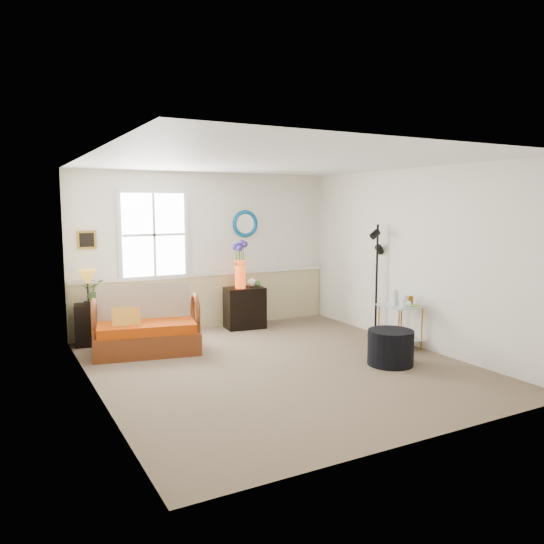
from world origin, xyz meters
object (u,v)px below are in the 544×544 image
lamp_stand (87,325)px  ottoman (390,347)px  side_table (400,327)px  loveseat (146,320)px  cabinet (245,308)px  floor_lamp (377,281)px

lamp_stand → ottoman: bearing=-41.1°
lamp_stand → side_table: bearing=-30.7°
ottoman → side_table: bearing=40.0°
loveseat → side_table: (3.28, -1.53, -0.15)m
side_table → ottoman: bearing=-140.0°
side_table → ottoman: 0.85m
cabinet → ottoman: (0.77, -2.79, -0.12)m
loveseat → cabinet: loveseat is taller
cabinet → side_table: size_ratio=1.07×
cabinet → ottoman: bearing=-67.9°
loveseat → cabinet: size_ratio=2.07×
floor_lamp → cabinet: bearing=137.2°
lamp_stand → floor_lamp: size_ratio=0.35×
floor_lamp → ottoman: (-0.79, -1.27, -0.66)m
loveseat → cabinet: bearing=32.5°
loveseat → ottoman: (2.64, -2.07, -0.24)m
lamp_stand → side_table: side_table is taller
ottoman → loveseat: bearing=141.9°
floor_lamp → ottoman: floor_lamp is taller
cabinet → floor_lamp: floor_lamp is taller
lamp_stand → side_table: size_ratio=0.96×
lamp_stand → ottoman: lamp_stand is taller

